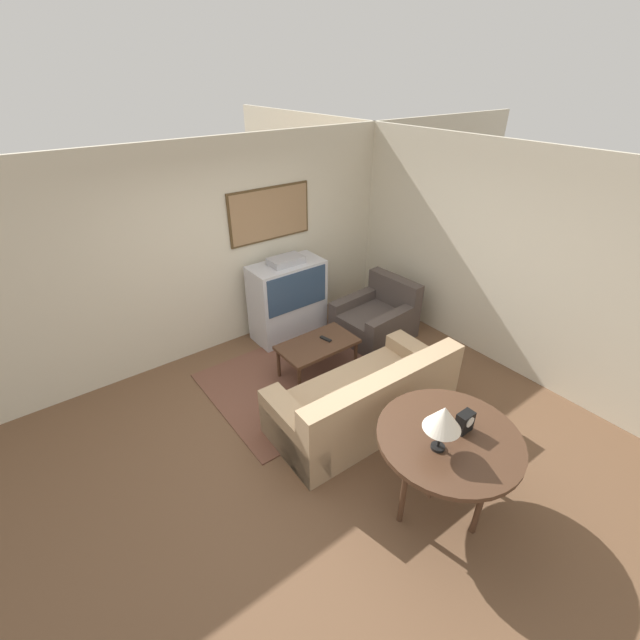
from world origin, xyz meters
name	(u,v)px	position (x,y,z in m)	size (l,w,h in m)	color
ground_plane	(317,425)	(0.00, 0.00, 0.00)	(12.00, 12.00, 0.00)	brown
wall_back	(217,250)	(0.01, 2.13, 1.36)	(12.00, 0.10, 2.70)	beige
wall_right	(485,254)	(2.63, 0.00, 1.35)	(0.06, 12.00, 2.70)	beige
area_rug	(307,375)	(0.42, 0.77, 0.01)	(2.36, 1.77, 0.01)	brown
tv	(288,299)	(0.79, 1.74, 0.57)	(1.02, 0.51, 1.20)	#B7B7BC
couch	(365,401)	(0.46, -0.26, 0.29)	(2.03, 0.98, 0.82)	tan
armchair	(376,319)	(1.77, 0.96, 0.26)	(1.03, 0.93, 0.81)	#473D38
coffee_table	(318,346)	(0.57, 0.75, 0.40)	(0.96, 0.55, 0.45)	#472D1E
console_table	(449,442)	(0.31, -1.39, 0.73)	(1.18, 1.18, 0.79)	#472D1E
table_lamp	(443,418)	(0.13, -1.41, 1.11)	(0.29, 0.29, 0.42)	black
mantel_clock	(465,422)	(0.44, -1.41, 0.88)	(0.15, 0.10, 0.18)	black
remote	(326,339)	(0.69, 0.75, 0.46)	(0.08, 0.17, 0.02)	black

